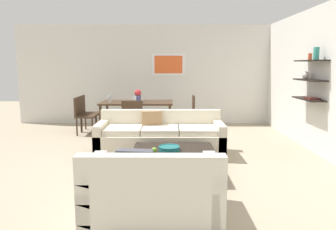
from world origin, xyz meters
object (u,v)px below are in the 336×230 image
Objects in this scene: sofa_beige at (160,139)px; loveseat_white at (153,190)px; dining_table at (137,105)px; wine_glass_left_far at (111,96)px; apple_on_coffee_table at (154,150)px; wine_glass_foot at (135,98)px; dining_chair_left_far at (87,111)px; decorative_bowl at (169,148)px; centerpiece_vase at (138,95)px; wine_glass_left_near at (109,97)px; dining_chair_right_far at (189,111)px; coffee_table at (174,163)px; dining_chair_foot at (133,118)px; dining_chair_left_near at (82,113)px.

loveseat_white is (-0.01, -2.46, 0.00)m from sofa_beige.
sofa_beige is 1.58× the size of loveseat_white.
wine_glass_left_far is (-0.65, 0.11, 0.19)m from dining_table.
apple_on_coffee_table is 0.47× the size of wine_glass_foot.
decorative_bowl is at bearing -58.03° from dining_chair_left_far.
wine_glass_left_far is 0.57× the size of centerpiece_vase.
wine_glass_left_near reaches higher than decorative_bowl.
dining_chair_right_far reaches higher than sofa_beige.
wine_glass_left_far reaches higher than decorative_bowl.
coffee_table is (0.24, 1.32, -0.10)m from loveseat_white.
dining_chair_left_far is (-1.83, 3.41, 0.08)m from apple_on_coffee_table.
dining_table is 0.23m from centerpiece_vase.
apple_on_coffee_table is 2.41m from dining_chair_foot.
decorative_bowl is at bearing -81.70° from sofa_beige.
sofa_beige is at bearing -42.51° from dining_chair_left_near.
decorative_bowl is 3.32m from dining_chair_right_far.
dining_chair_foot is 0.93m from centerpiece_vase.
sofa_beige is 2.06m from dining_table.
wine_glass_foot reaches higher than sofa_beige.
apple_on_coffee_table is 0.27× the size of centerpiece_vase.
dining_chair_foot is 1.42m from dining_chair_left_near.
wine_glass_left_far is at bearing 110.14° from apple_on_coffee_table.
apple_on_coffee_table is (-0.21, -0.13, 0.00)m from decorative_bowl.
dining_chair_right_far is at bearing 9.30° from dining_chair_left_near.
dining_chair_left_near is 5.07× the size of wine_glass_foot.
wine_glass_left_near reaches higher than dining_chair_foot.
dining_chair_foot is at bearing -49.34° from wine_glass_left_near.
dining_chair_left_near is at bearing 171.32° from wine_glass_foot.
decorative_bowl is 3.87m from dining_chair_left_far.
dining_chair_left_far is (-1.87, 4.59, 0.21)m from loveseat_white.
dining_chair_left_near is at bearing -170.70° from dining_chair_right_far.
loveseat_white is 1.63× the size of dining_chair_foot.
dining_table is at bearing -9.97° from wine_glass_left_far.
decorative_bowl is (0.18, 1.31, 0.12)m from loveseat_white.
dining_chair_left_far is 1.37m from centerpiece_vase.
centerpiece_vase is at bearing 7.72° from dining_chair_left_near.
apple_on_coffee_table is at bearing -79.90° from dining_table.
dining_chair_left_far is at bearing 154.35° from wine_glass_foot.
dining_chair_left_near is at bearing 125.53° from decorative_bowl.
apple_on_coffee_table is at bearing 91.78° from loveseat_white.
dining_table is (-0.62, 1.93, 0.39)m from sofa_beige.
dining_chair_right_far is (2.52, 0.41, 0.00)m from dining_chair_left_near.
wine_glass_foot is at bearing -90.00° from dining_table.
wine_glass_left_near is (-1.43, 2.96, 0.46)m from decorative_bowl.
wine_glass_left_near is at bearing 130.66° from dining_chair_foot.
wine_glass_left_near is at bearing -170.03° from dining_table.
dining_chair_left_far reaches higher than decorative_bowl.
sofa_beige is 1.32× the size of dining_table.
dining_chair_right_far is 5.24× the size of wine_glass_left_far.
loveseat_white reaches higher than coffee_table.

